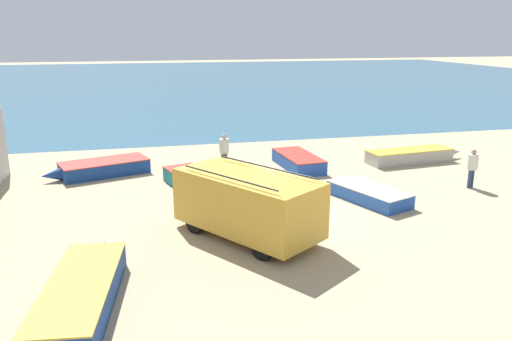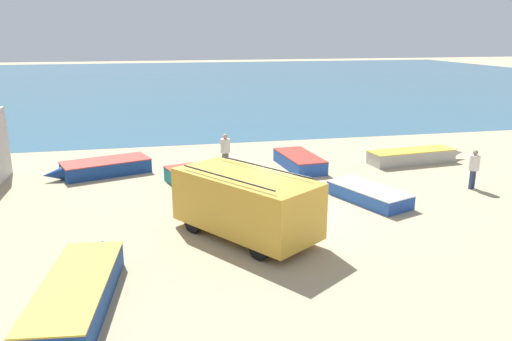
% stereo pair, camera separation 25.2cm
% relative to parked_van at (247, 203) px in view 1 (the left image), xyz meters
% --- Properties ---
extents(ground_plane, '(200.00, 200.00, 0.00)m').
position_rel_parked_van_xyz_m(ground_plane, '(1.87, 1.50, -1.11)').
color(ground_plane, tan).
extents(sea_water, '(120.00, 80.00, 0.01)m').
position_rel_parked_van_xyz_m(sea_water, '(1.87, 53.50, -1.11)').
color(sea_water, '#33607A').
rests_on(sea_water, ground_plane).
extents(parked_van, '(4.34, 5.06, 2.13)m').
position_rel_parked_van_xyz_m(parked_van, '(0.00, 0.00, 0.00)').
color(parked_van, gold).
rests_on(parked_van, ground_plane).
extents(fishing_rowboat_0, '(1.73, 4.17, 0.64)m').
position_rel_parked_van_xyz_m(fishing_rowboat_0, '(4.06, 7.62, -0.79)').
color(fishing_rowboat_0, '#234CA3').
rests_on(fishing_rowboat_0, ground_plane).
extents(fishing_rowboat_1, '(2.46, 4.01, 0.54)m').
position_rel_parked_van_xyz_m(fishing_rowboat_1, '(5.16, 2.39, -0.84)').
color(fishing_rowboat_1, '#234CA3').
rests_on(fishing_rowboat_1, ground_plane).
extents(fishing_rowboat_2, '(5.31, 1.69, 0.65)m').
position_rel_parked_van_xyz_m(fishing_rowboat_2, '(9.90, 7.21, -0.79)').
color(fishing_rowboat_2, '#ADA89E').
rests_on(fishing_rowboat_2, ground_plane).
extents(fishing_rowboat_3, '(4.68, 2.79, 0.63)m').
position_rel_parked_van_xyz_m(fishing_rowboat_3, '(-4.89, 8.30, -0.79)').
color(fishing_rowboat_3, navy).
rests_on(fishing_rowboat_3, ground_plane).
extents(fishing_rowboat_4, '(1.98, 5.42, 0.67)m').
position_rel_parked_van_xyz_m(fishing_rowboat_4, '(-4.61, -3.09, -0.77)').
color(fishing_rowboat_4, navy).
rests_on(fishing_rowboat_4, ground_plane).
extents(fishing_rowboat_5, '(2.20, 3.88, 0.64)m').
position_rel_parked_van_xyz_m(fishing_rowboat_5, '(-1.12, 5.31, -0.79)').
color(fishing_rowboat_5, '#1E757F').
rests_on(fishing_rowboat_5, ground_plane).
extents(fisherman_0, '(0.42, 0.42, 1.62)m').
position_rel_parked_van_xyz_m(fisherman_0, '(10.01, 2.86, -0.14)').
color(fisherman_0, navy).
rests_on(fisherman_0, ground_plane).
extents(fisherman_1, '(0.44, 0.44, 1.69)m').
position_rel_parked_van_xyz_m(fisherman_1, '(0.62, 7.86, -0.10)').
color(fisherman_1, '#5B564C').
rests_on(fisherman_1, ground_plane).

